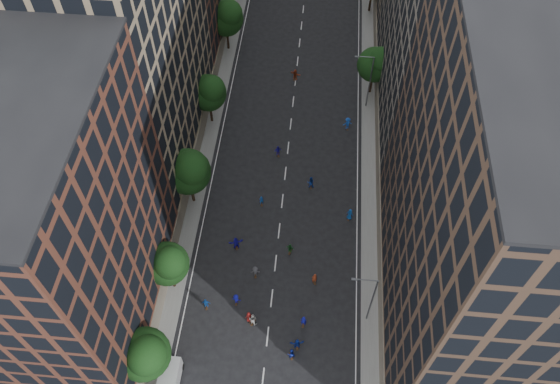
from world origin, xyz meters
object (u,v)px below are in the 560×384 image
Objects in this scene: streetlamp_far at (369,79)px; cargo_van at (169,380)px; streetlamp_near at (370,298)px; skater_2 at (291,354)px; skater_1 at (304,321)px.

streetlamp_far is 46.45m from cargo_van.
streetlamp_far is at bearing 64.52° from cargo_van.
streetlamp_near is at bearing 24.01° from cargo_van.
streetlamp_near reaches higher than skater_2.
streetlamp_near is 5.58× the size of skater_2.
streetlamp_far is 38.97m from skater_2.
streetlamp_near is 1.00× the size of streetlamp_far.
skater_1 is at bearing -126.91° from skater_2.
skater_1 is at bearing -100.94° from streetlamp_far.
skater_2 is at bearing -147.17° from streetlamp_near.
skater_2 is (-1.06, -3.68, -0.09)m from skater_1.
streetlamp_near is 2.09× the size of cargo_van.
skater_1 is 3.83m from skater_2.
streetlamp_far is (0.00, 33.00, 0.00)m from streetlamp_near.
streetlamp_near is 7.98m from skater_1.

